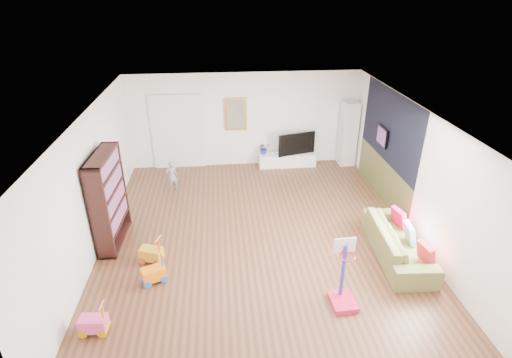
{
  "coord_description": "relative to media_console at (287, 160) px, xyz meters",
  "views": [
    {
      "loc": [
        -0.73,
        -7.1,
        4.92
      ],
      "look_at": [
        0.0,
        0.4,
        1.15
      ],
      "focal_mm": 28.0,
      "sensor_mm": 36.0,
      "label": 1
    }
  ],
  "objects": [
    {
      "name": "floor",
      "position": [
        -1.22,
        -3.49,
        -0.19
      ],
      "size": [
        6.5,
        7.5,
        0.0
      ],
      "primitive_type": "cube",
      "color": "brown",
      "rests_on": "ground"
    },
    {
      "name": "ceiling",
      "position": [
        -1.22,
        -3.49,
        2.51
      ],
      "size": [
        6.5,
        7.5,
        0.0
      ],
      "primitive_type": "cube",
      "color": "white",
      "rests_on": "ground"
    },
    {
      "name": "wall_back",
      "position": [
        -1.22,
        0.26,
        1.16
      ],
      "size": [
        6.5,
        0.0,
        2.7
      ],
      "primitive_type": "cube",
      "color": "white",
      "rests_on": "ground"
    },
    {
      "name": "wall_front",
      "position": [
        -1.22,
        -7.24,
        1.16
      ],
      "size": [
        6.5,
        0.0,
        2.7
      ],
      "primitive_type": "cube",
      "color": "white",
      "rests_on": "ground"
    },
    {
      "name": "wall_left",
      "position": [
        -4.47,
        -3.49,
        1.16
      ],
      "size": [
        0.0,
        7.5,
        2.7
      ],
      "primitive_type": "cube",
      "color": "silver",
      "rests_on": "ground"
    },
    {
      "name": "wall_right",
      "position": [
        2.03,
        -3.49,
        1.16
      ],
      "size": [
        0.0,
        7.5,
        2.7
      ],
      "primitive_type": "cube",
      "color": "silver",
      "rests_on": "ground"
    },
    {
      "name": "navy_accent",
      "position": [
        2.01,
        -2.09,
        1.66
      ],
      "size": [
        0.01,
        3.2,
        1.7
      ],
      "primitive_type": "cube",
      "color": "black",
      "rests_on": "wall_right"
    },
    {
      "name": "olive_wainscot",
      "position": [
        2.01,
        -2.09,
        0.31
      ],
      "size": [
        0.01,
        3.2,
        1.0
      ],
      "primitive_type": "cube",
      "color": "brown",
      "rests_on": "wall_right"
    },
    {
      "name": "doorway",
      "position": [
        -3.12,
        0.22,
        0.86
      ],
      "size": [
        1.45,
        0.06,
        2.1
      ],
      "primitive_type": "cube",
      "color": "white",
      "rests_on": "ground"
    },
    {
      "name": "painting_back",
      "position": [
        -1.47,
        0.22,
        1.36
      ],
      "size": [
        0.62,
        0.06,
        0.92
      ],
      "primitive_type": "cube",
      "color": "gold",
      "rests_on": "wall_back"
    },
    {
      "name": "artwork_right",
      "position": [
        1.95,
        -1.89,
        1.36
      ],
      "size": [
        0.04,
        0.56,
        0.46
      ],
      "primitive_type": "cube",
      "color": "#7F3F8C",
      "rests_on": "wall_right"
    },
    {
      "name": "media_console",
      "position": [
        0.0,
        0.0,
        0.0
      ],
      "size": [
        1.66,
        0.42,
        0.39
      ],
      "primitive_type": "cube",
      "rotation": [
        0.0,
        0.0,
        0.0
      ],
      "color": "white",
      "rests_on": "ground"
    },
    {
      "name": "tall_cabinet",
      "position": [
        1.75,
        -0.01,
        0.75
      ],
      "size": [
        0.45,
        0.45,
        1.88
      ],
      "primitive_type": "cube",
      "rotation": [
        0.0,
        0.0,
        0.03
      ],
      "color": "silver",
      "rests_on": "ground"
    },
    {
      "name": "bookshelf",
      "position": [
        -4.22,
        -3.38,
        0.79
      ],
      "size": [
        0.41,
        1.36,
        1.96
      ],
      "primitive_type": "cube",
      "rotation": [
        0.0,
        0.0,
        -0.04
      ],
      "color": "black",
      "rests_on": "ground"
    },
    {
      "name": "sofa",
      "position": [
        1.45,
        -4.45,
        0.12
      ],
      "size": [
        0.99,
        2.22,
        0.63
      ],
      "primitive_type": "imported",
      "rotation": [
        0.0,
        0.0,
        1.5
      ],
      "color": "olive",
      "rests_on": "ground"
    },
    {
      "name": "basketball_hoop",
      "position": [
        0.0,
        -5.65,
        0.42
      ],
      "size": [
        0.44,
        0.53,
        1.22
      ],
      "primitive_type": "cube",
      "rotation": [
        0.0,
        0.0,
        0.05
      ],
      "color": "red",
      "rests_on": "ground"
    },
    {
      "name": "ride_on_yellow",
      "position": [
        -3.36,
        -4.18,
        0.09
      ],
      "size": [
        0.48,
        0.38,
        0.57
      ],
      "primitive_type": "cube",
      "rotation": [
        0.0,
        0.0,
        -0.31
      ],
      "color": "gold",
      "rests_on": "ground"
    },
    {
      "name": "ride_on_orange",
      "position": [
        -3.24,
        -4.78,
        0.08
      ],
      "size": [
        0.49,
        0.4,
        0.56
      ],
      "primitive_type": "cube",
      "rotation": [
        0.0,
        0.0,
        0.42
      ],
      "color": "orange",
      "rests_on": "ground"
    },
    {
      "name": "ride_on_pink",
      "position": [
        -4.01,
        -5.87,
        0.08
      ],
      "size": [
        0.43,
        0.28,
        0.55
      ],
      "primitive_type": "cube",
      "rotation": [
        0.0,
        0.0,
        -0.07
      ],
      "color": "#F54792",
      "rests_on": "ground"
    },
    {
      "name": "child",
      "position": [
        -3.21,
        -1.27,
        0.23
      ],
      "size": [
        0.36,
        0.31,
        0.84
      ],
      "primitive_type": "imported",
      "rotation": [
        0.0,
        0.0,
        3.57
      ],
      "color": "gray",
      "rests_on": "ground"
    },
    {
      "name": "tv",
      "position": [
        0.21,
        0.01,
        0.52
      ],
      "size": [
        1.13,
        0.44,
        0.65
      ],
      "primitive_type": "imported",
      "rotation": [
        0.0,
        0.0,
        0.26
      ],
      "color": "black",
      "rests_on": "media_console"
    },
    {
      "name": "vase_plant",
      "position": [
        -0.69,
        0.04,
        0.37
      ],
      "size": [
        0.39,
        0.36,
        0.35
      ],
      "primitive_type": "imported",
      "rotation": [
        0.0,
        0.0,
        0.31
      ],
      "color": "#242A96",
      "rests_on": "media_console"
    },
    {
      "name": "pillow_left",
      "position": [
        1.67,
        -5.08,
        0.31
      ],
      "size": [
        0.18,
        0.4,
        0.38
      ],
      "primitive_type": "cube",
      "rotation": [
        0.0,
        0.0,
        0.2
      ],
      "color": "#AD2329",
      "rests_on": "sofa"
    },
    {
      "name": "pillow_center",
      "position": [
        1.67,
        -4.43,
        0.31
      ],
      "size": [
        0.15,
        0.4,
        0.39
      ],
      "primitive_type": "cube",
      "rotation": [
        0.0,
        0.0,
        -0.12
      ],
      "color": "silver",
      "rests_on": "sofa"
    },
    {
      "name": "pillow_right",
      "position": [
        1.69,
        -3.86,
        0.31
      ],
      "size": [
        0.19,
        0.4,
        0.39
      ],
      "primitive_type": "cube",
      "rotation": [
        0.0,
        0.0,
        0.22
      ],
      "color": "#D4073F",
      "rests_on": "sofa"
    }
  ]
}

